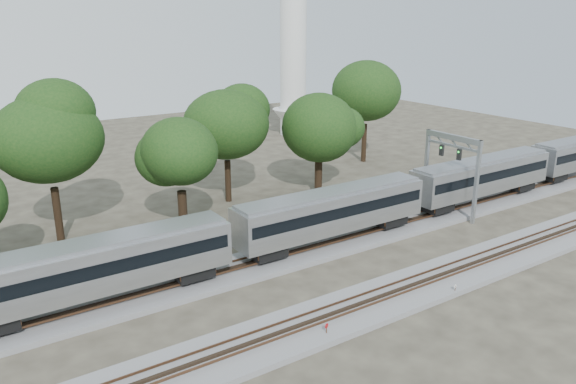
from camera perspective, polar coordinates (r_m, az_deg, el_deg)
name	(u,v)px	position (r m, az deg, el deg)	size (l,w,h in m)	color
ground	(265,307)	(39.98, -2.36, -11.59)	(160.00, 160.00, 0.00)	#383328
track_far	(225,273)	(44.56, -6.44, -8.18)	(160.00, 5.00, 0.73)	slate
track_near	(298,330)	(36.98, 0.98, -13.83)	(160.00, 5.00, 0.73)	slate
train	(416,190)	(55.25, 12.83, 0.16)	(116.41, 3.33, 4.91)	silver
switch_stand_red	(327,329)	(36.23, 3.94, -13.70)	(0.33, 0.15, 1.08)	#512D19
switch_stand_white	(455,289)	(42.94, 16.63, -9.38)	(0.27, 0.08, 0.86)	#512D19
switch_lever	(367,320)	(38.55, 8.03, -12.71)	(0.50, 0.30, 0.30)	#512D19
signal_gantry	(452,157)	(58.04, 16.28, 3.44)	(0.57, 6.79, 8.26)	gray
tree_3	(48,139)	(52.15, -23.21, 4.94)	(9.51, 9.51, 13.41)	black
tree_4	(179,151)	(50.51, -10.99, 4.06)	(8.12, 8.12, 11.44)	black
tree_5	(226,125)	(59.72, -6.30, 6.81)	(8.61, 8.61, 12.13)	black
tree_6	(319,128)	(62.47, 3.19, 6.52)	(7.70, 7.70, 10.85)	black
tree_7	(366,91)	(77.17, 7.95, 10.13)	(9.91, 9.91, 13.97)	black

